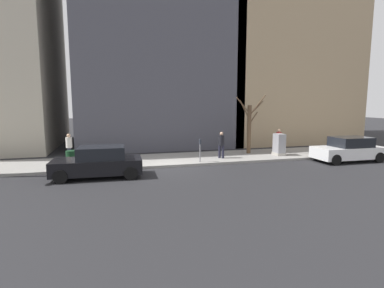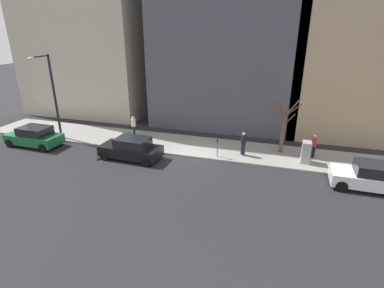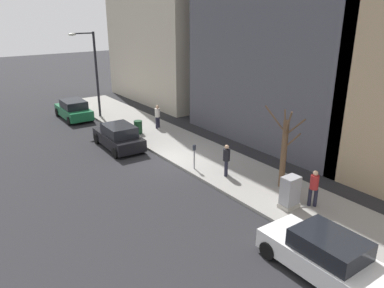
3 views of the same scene
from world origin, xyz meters
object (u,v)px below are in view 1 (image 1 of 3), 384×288
Objects in this scene: pedestrian_midblock at (221,143)px; pedestrian_far_corner at (69,146)px; trash_bin at (71,159)px; office_block_center at (151,7)px; pedestrian_near_meter at (279,139)px; parked_car_black at (99,163)px; parked_car_white at (348,150)px; utility_box at (279,145)px; office_tower_left at (270,58)px; parking_meter at (200,148)px; bare_tree at (249,126)px.

pedestrian_midblock is 9.20m from pedestrian_far_corner.
trash_bin is 8.81m from pedestrian_midblock.
trash_bin is at bearing 151.33° from office_block_center.
pedestrian_near_meter reaches higher than trash_bin.
parked_car_black is at bearing 161.09° from office_block_center.
parked_car_white is 14.81m from parked_car_black.
pedestrian_far_corner reaches higher than trash_bin.
utility_box is 0.86× the size of pedestrian_far_corner.
parked_car_black is at bearing 3.80° from pedestrian_far_corner.
office_tower_left is (10.42, -9.01, 6.99)m from pedestrian_midblock.
pedestrian_far_corner is (2.19, 7.45, 0.11)m from parking_meter.
utility_box is (2.55, -11.40, 0.11)m from parked_car_black.
parked_car_black is 0.26× the size of office_tower_left.
parked_car_white is 4.38m from pedestrian_near_meter.
bare_tree is 0.25× the size of office_tower_left.
pedestrian_midblock is at bearing 73.34° from parked_car_white.
office_block_center reaches higher than utility_box.
pedestrian_midblock is 15.50m from office_block_center.
office_tower_left is (10.39, -4.91, 7.23)m from utility_box.
bare_tree is 11.66m from pedestrian_far_corner.
parked_car_white is 4.14m from utility_box.
pedestrian_far_corner is at bearing 145.64° from office_block_center.
parked_car_white is at bearing -126.12° from bare_tree.
office_tower_left reaches higher than pedestrian_far_corner.
parked_car_white is 2.54× the size of pedestrian_midblock.
parked_car_white is at bearing -89.60° from pedestrian_near_meter.
bare_tree is (3.84, -9.82, 1.28)m from parked_car_black.
parking_meter is 0.06× the size of office_block_center.
pedestrian_far_corner is at bearing 136.94° from pedestrian_near_meter.
office_tower_left is 12.48m from office_block_center.
bare_tree is at bearing 144.54° from office_tower_left.
bare_tree reaches higher than pedestrian_midblock.
parked_car_black is 2.98× the size of utility_box.
pedestrian_midblock is 1.00× the size of pedestrian_far_corner.
pedestrian_midblock reaches higher than utility_box.
office_block_center reaches higher than pedestrian_far_corner.
office_tower_left is at bearing 95.46° from pedestrian_far_corner.
pedestrian_near_meter is at bearing 67.13° from pedestrian_far_corner.
office_block_center is (10.53, 6.92, 11.22)m from utility_box.
parked_car_white is 2.54× the size of pedestrian_near_meter.
office_block_center reaches higher than parked_car_black.
parked_car_black is 4.74× the size of trash_bin.
utility_box is 0.86× the size of pedestrian_midblock.
parking_meter is 0.81× the size of pedestrian_far_corner.
parked_car_black is 3.16× the size of parking_meter.
office_block_center reaches higher than parking_meter.
pedestrian_far_corner is at bearing 10.02° from trash_bin.
parking_meter is 1.84m from pedestrian_midblock.
pedestrian_far_corner is 0.07× the size of office_block_center.
pedestrian_far_corner reaches higher than parking_meter.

